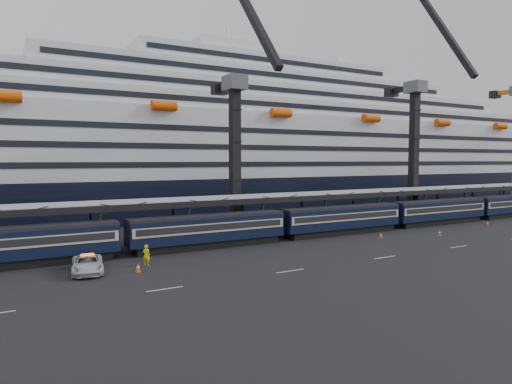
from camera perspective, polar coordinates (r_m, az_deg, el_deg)
ground at (r=63.40m, az=22.16°, el=-5.59°), size 260.00×260.00×0.00m
train at (r=66.44m, az=12.91°, el=-3.04°), size 133.05×3.00×4.05m
canopy at (r=72.22m, az=13.52°, el=-0.06°), size 130.00×6.25×5.53m
cruise_ship at (r=97.34m, az=0.09°, el=5.26°), size 214.09×28.84×34.00m
crane_dark_near at (r=64.24m, az=-2.49°, el=5.51°), size 4.50×17.75×35.08m
crane_dark_mid at (r=85.39m, az=19.36°, el=5.88°), size 4.50×18.24×39.64m
pickup_truck at (r=44.66m, az=-20.32°, el=-8.46°), size 3.53×6.12×1.60m
worker at (r=45.98m, az=-13.55°, el=-7.67°), size 0.89×0.88×2.07m
traffic_cone_b at (r=43.67m, az=-14.53°, el=-9.13°), size 0.43×0.43×0.87m
traffic_cone_c at (r=62.46m, az=15.33°, el=-5.24°), size 0.37×0.37×0.74m
traffic_cone_d at (r=66.71m, az=21.97°, el=-4.75°), size 0.42×0.42×0.84m
traffic_cone_e at (r=80.23m, az=26.96°, el=-3.50°), size 0.37×0.37×0.73m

